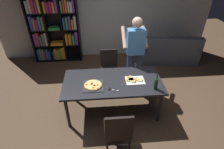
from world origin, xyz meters
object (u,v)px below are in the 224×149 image
(person_serving_pizza, at_px, (135,51))
(kitchen_scissors, at_px, (112,89))
(pepperoni_pizza_on_tray, at_px, (93,85))
(chair_near_camera, at_px, (118,130))
(couch, at_px, (168,51))
(wine_bottle, at_px, (156,83))
(chair_far_side, at_px, (109,66))
(bookshelf, at_px, (54,29))
(dining_table, at_px, (113,84))

(person_serving_pizza, height_order, kitchen_scissors, person_serving_pizza)
(pepperoni_pizza_on_tray, relative_size, kitchen_scissors, 1.95)
(chair_near_camera, height_order, couch, chair_near_camera)
(person_serving_pizza, distance_m, pepperoni_pizza_on_tray, 1.29)
(wine_bottle, bearing_deg, kitchen_scissors, 177.37)
(chair_far_side, bearing_deg, couch, 28.54)
(chair_far_side, xyz_separation_m, pepperoni_pizza_on_tray, (-0.38, -1.08, 0.25))
(wine_bottle, bearing_deg, pepperoni_pizza_on_tray, 171.09)
(chair_far_side, relative_size, wine_bottle, 2.85)
(pepperoni_pizza_on_tray, bearing_deg, bookshelf, 114.26)
(dining_table, distance_m, person_serving_pizza, 0.98)
(bookshelf, xyz_separation_m, wine_bottle, (2.25, -2.67, -0.10))
(chair_near_camera, relative_size, person_serving_pizza, 0.51)
(bookshelf, relative_size, person_serving_pizza, 1.11)
(pepperoni_pizza_on_tray, bearing_deg, dining_table, 17.78)
(chair_near_camera, bearing_deg, kitchen_scissors, 93.38)
(wine_bottle, distance_m, kitchen_scissors, 0.80)
(dining_table, distance_m, chair_near_camera, 0.97)
(wine_bottle, bearing_deg, chair_near_camera, -138.51)
(dining_table, height_order, couch, couch)
(pepperoni_pizza_on_tray, bearing_deg, chair_near_camera, -65.84)
(chair_near_camera, xyz_separation_m, chair_far_side, (0.00, 1.92, 0.00))
(dining_table, bearing_deg, chair_near_camera, -90.00)
(dining_table, bearing_deg, person_serving_pizza, 52.78)
(person_serving_pizza, bearing_deg, couch, 43.16)
(couch, distance_m, wine_bottle, 2.62)
(kitchen_scissors, bearing_deg, chair_far_side, 88.06)
(couch, relative_size, person_serving_pizza, 1.02)
(kitchen_scissors, bearing_deg, person_serving_pizza, 58.92)
(chair_far_side, bearing_deg, kitchen_scissors, -91.94)
(wine_bottle, bearing_deg, couch, 63.38)
(bookshelf, xyz_separation_m, person_serving_pizza, (2.06, -1.63, 0.03))
(wine_bottle, bearing_deg, dining_table, 158.36)
(chair_near_camera, relative_size, bookshelf, 0.46)
(kitchen_scissors, bearing_deg, couch, 49.29)
(chair_far_side, bearing_deg, dining_table, -90.00)
(couch, xyz_separation_m, kitchen_scissors, (-1.93, -2.25, 0.45))
(kitchen_scissors, bearing_deg, bookshelf, 118.98)
(dining_table, bearing_deg, pepperoni_pizza_on_tray, -162.22)
(chair_near_camera, distance_m, couch, 3.51)
(dining_table, relative_size, couch, 1.06)
(couch, xyz_separation_m, bookshelf, (-3.39, 0.38, 0.67))
(couch, bearing_deg, pepperoni_pizza_on_tray, -137.10)
(chair_near_camera, height_order, bookshelf, bookshelf)
(chair_far_side, relative_size, kitchen_scissors, 4.56)
(dining_table, distance_m, pepperoni_pizza_on_tray, 0.40)
(chair_near_camera, height_order, person_serving_pizza, person_serving_pizza)
(bookshelf, height_order, wine_bottle, bookshelf)
(couch, height_order, pepperoni_pizza_on_tray, couch)
(dining_table, height_order, pepperoni_pizza_on_tray, pepperoni_pizza_on_tray)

